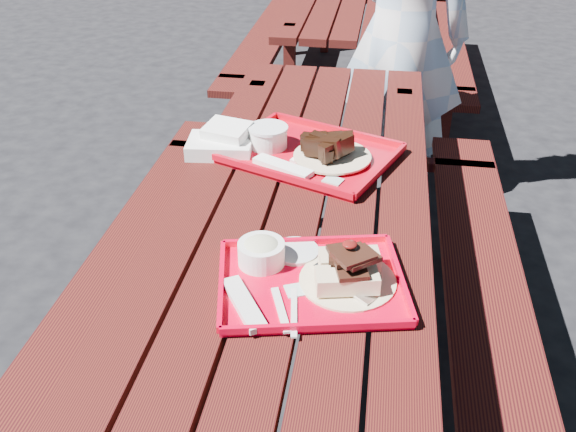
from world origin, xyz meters
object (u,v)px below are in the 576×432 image
object	(u,v)px
near_tray	(310,270)
person	(402,34)
picnic_table_near	(296,264)
far_tray	(307,151)
picnic_table_far	(356,15)

from	to	relation	value
near_tray	person	xyz separation A→B (m)	(0.20, 1.74, 0.06)
picnic_table_near	near_tray	xyz separation A→B (m)	(0.08, -0.32, 0.22)
person	far_tray	bearing A→B (deg)	83.59
near_tray	far_tray	bearing A→B (deg)	98.11
picnic_table_near	picnic_table_far	distance (m)	2.80
picnic_table_far	person	xyz separation A→B (m)	(0.28, -1.37, 0.28)
near_tray	person	bearing A→B (deg)	83.56
picnic_table_near	near_tray	bearing A→B (deg)	-76.00
picnic_table_far	person	bearing A→B (deg)	-78.62
picnic_table_near	far_tray	xyz separation A→B (m)	(-0.01, 0.32, 0.22)
near_tray	far_tray	world-z (taller)	near_tray
near_tray	far_tray	size ratio (longest dim) A/B	0.80
picnic_table_near	near_tray	size ratio (longest dim) A/B	4.93
near_tray	far_tray	xyz separation A→B (m)	(-0.09, 0.64, -0.01)
picnic_table_near	picnic_table_far	xyz separation A→B (m)	(0.00, 2.80, 0.00)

